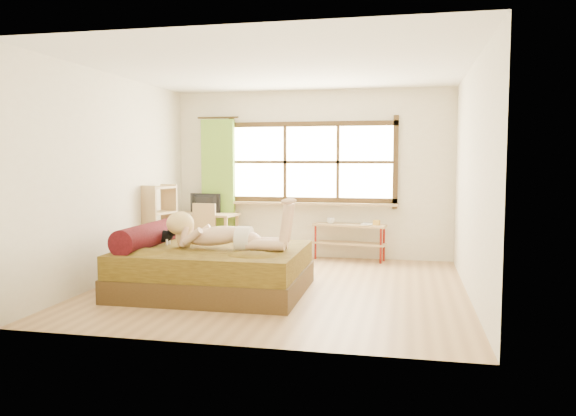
% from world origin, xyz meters
% --- Properties ---
extents(floor, '(4.50, 4.50, 0.00)m').
position_xyz_m(floor, '(0.00, 0.00, 0.00)').
color(floor, '#9E754C').
rests_on(floor, ground).
extents(ceiling, '(4.50, 4.50, 0.00)m').
position_xyz_m(ceiling, '(0.00, 0.00, 2.70)').
color(ceiling, white).
rests_on(ceiling, wall_back).
extents(wall_back, '(4.50, 0.00, 4.50)m').
position_xyz_m(wall_back, '(0.00, 2.25, 1.35)').
color(wall_back, silver).
rests_on(wall_back, floor).
extents(wall_front, '(4.50, 0.00, 4.50)m').
position_xyz_m(wall_front, '(0.00, -2.25, 1.35)').
color(wall_front, silver).
rests_on(wall_front, floor).
extents(wall_left, '(0.00, 4.50, 4.50)m').
position_xyz_m(wall_left, '(-2.25, 0.00, 1.35)').
color(wall_left, silver).
rests_on(wall_left, floor).
extents(wall_right, '(0.00, 4.50, 4.50)m').
position_xyz_m(wall_right, '(2.25, 0.00, 1.35)').
color(wall_right, silver).
rests_on(wall_right, floor).
extents(window, '(2.80, 0.16, 1.46)m').
position_xyz_m(window, '(0.00, 2.22, 1.51)').
color(window, '#FFEDBF').
rests_on(window, wall_back).
extents(curtain, '(0.55, 0.10, 2.20)m').
position_xyz_m(curtain, '(-1.55, 2.13, 1.15)').
color(curtain, '#619829').
rests_on(curtain, wall_back).
extents(bed, '(2.16, 1.74, 0.82)m').
position_xyz_m(bed, '(-0.78, -0.41, 0.29)').
color(bed, '#382611').
rests_on(bed, floor).
extents(woman, '(1.51, 0.44, 0.65)m').
position_xyz_m(woman, '(-0.58, -0.46, 0.86)').
color(woman, '#DCAF8D').
rests_on(woman, bed).
extents(kitten, '(0.32, 0.13, 0.26)m').
position_xyz_m(kitten, '(-1.45, -0.31, 0.67)').
color(kitten, black).
rests_on(kitten, bed).
extents(desk, '(1.20, 0.68, 0.71)m').
position_xyz_m(desk, '(-1.76, 1.95, 0.62)').
color(desk, tan).
rests_on(desk, floor).
extents(monitor, '(0.55, 0.15, 0.32)m').
position_xyz_m(monitor, '(-1.76, 2.00, 0.87)').
color(monitor, black).
rests_on(monitor, desk).
extents(chair, '(0.45, 0.45, 0.89)m').
position_xyz_m(chair, '(-1.65, 1.58, 0.50)').
color(chair, tan).
rests_on(chair, floor).
extents(pipe_shelf, '(1.18, 0.47, 0.65)m').
position_xyz_m(pipe_shelf, '(0.66, 2.07, 0.42)').
color(pipe_shelf, tan).
rests_on(pipe_shelf, floor).
extents(cup, '(0.14, 0.14, 0.09)m').
position_xyz_m(cup, '(0.34, 2.07, 0.62)').
color(cup, gray).
rests_on(cup, pipe_shelf).
extents(book, '(0.21, 0.27, 0.02)m').
position_xyz_m(book, '(0.84, 2.07, 0.58)').
color(book, gray).
rests_on(book, pipe_shelf).
extents(bookshelf, '(0.41, 0.58, 1.21)m').
position_xyz_m(bookshelf, '(-2.08, 0.97, 0.61)').
color(bookshelf, tan).
rests_on(bookshelf, floor).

